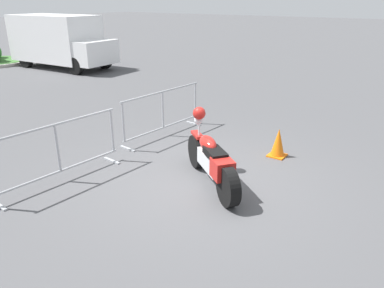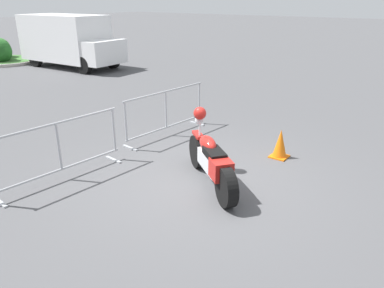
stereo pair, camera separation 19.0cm
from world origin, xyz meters
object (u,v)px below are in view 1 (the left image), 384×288
at_px(crowd_barrier_near, 58,152).
at_px(crowd_barrier_far, 163,113).
at_px(motorcycle, 211,159).
at_px(delivery_van, 59,40).
at_px(traffic_cone, 278,143).

xyz_separation_m(crowd_barrier_near, crowd_barrier_far, (2.86, 0.00, 0.00)).
xyz_separation_m(motorcycle, crowd_barrier_near, (-1.43, 2.21, 0.10)).
bearing_deg(crowd_barrier_near, crowd_barrier_far, 0.00).
distance_m(crowd_barrier_far, delivery_van, 10.61).
height_order(motorcycle, delivery_van, delivery_van).
bearing_deg(traffic_cone, motorcycle, 165.32).
height_order(crowd_barrier_near, traffic_cone, crowd_barrier_near).
distance_m(delivery_van, traffic_cone, 12.98).
height_order(crowd_barrier_far, delivery_van, delivery_van).
relative_size(motorcycle, crowd_barrier_near, 0.73).
xyz_separation_m(crowd_barrier_far, traffic_cone, (0.37, -2.68, -0.27)).
height_order(motorcycle, traffic_cone, motorcycle).
distance_m(motorcycle, crowd_barrier_far, 2.63).
distance_m(motorcycle, crowd_barrier_near, 2.63).
relative_size(crowd_barrier_near, delivery_van, 0.48).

